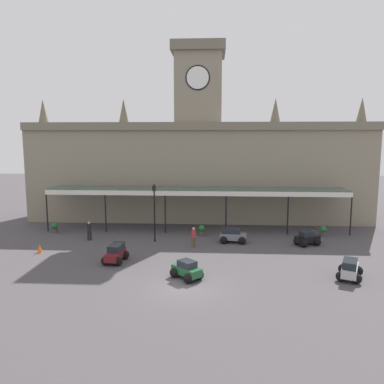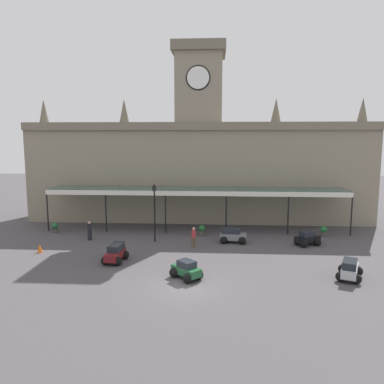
{
  "view_description": "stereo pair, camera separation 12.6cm",
  "coord_description": "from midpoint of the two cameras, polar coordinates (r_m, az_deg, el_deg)",
  "views": [
    {
      "loc": [
        1.71,
        -21.79,
        8.9
      ],
      "look_at": [
        0.0,
        7.39,
        4.71
      ],
      "focal_mm": 35.44,
      "sensor_mm": 36.0,
      "label": 1
    },
    {
      "loc": [
        1.84,
        -21.78,
        8.9
      ],
      "look_at": [
        0.0,
        7.39,
        4.71
      ],
      "focal_mm": 35.44,
      "sensor_mm": 36.0,
      "label": 2
    }
  ],
  "objects": [
    {
      "name": "car_black_sedan",
      "position": [
        33.27,
        17.08,
        -6.83
      ],
      "size": [
        2.24,
        2.01,
        1.19
      ],
      "color": "black",
      "rests_on": "ground"
    },
    {
      "name": "traffic_cone",
      "position": [
        32.19,
        -21.82,
        -7.85
      ],
      "size": [
        0.4,
        0.4,
        0.69
      ],
      "primitive_type": "cone",
      "color": "orange",
      "rests_on": "ground"
    },
    {
      "name": "station_building",
      "position": [
        41.45,
        1.14,
        4.18
      ],
      "size": [
        36.18,
        6.21,
        18.51
      ],
      "color": "gray",
      "rests_on": "ground"
    },
    {
      "name": "victorian_lamppost",
      "position": [
        32.49,
        -5.55,
        -2.15
      ],
      "size": [
        0.3,
        0.3,
        5.0
      ],
      "color": "black",
      "rests_on": "ground"
    },
    {
      "name": "pedestrian_near_entrance",
      "position": [
        31.19,
        0.36,
        -6.68
      ],
      "size": [
        0.34,
        0.34,
        1.67
      ],
      "color": "brown",
      "rests_on": "ground"
    },
    {
      "name": "car_grey_estate",
      "position": [
        32.77,
        6.25,
        -6.62
      ],
      "size": [
        2.3,
        1.64,
        1.27
      ],
      "color": "slate",
      "rests_on": "ground"
    },
    {
      "name": "ground_plane",
      "position": [
        23.6,
        -1.0,
        -14.0
      ],
      "size": [
        140.0,
        140.0,
        0.0
      ],
      "primitive_type": "plane",
      "color": "#494448"
    },
    {
      "name": "pedestrian_beside_cars",
      "position": [
        34.44,
        -15.07,
        -5.54
      ],
      "size": [
        0.34,
        0.34,
        1.67
      ],
      "color": "black",
      "rests_on": "ground"
    },
    {
      "name": "planter_by_canopy",
      "position": [
        38.26,
        -19.84,
        -5.03
      ],
      "size": [
        0.6,
        0.6,
        0.96
      ],
      "color": "#47423D",
      "rests_on": "ground"
    },
    {
      "name": "car_maroon_estate",
      "position": [
        28.27,
        -11.31,
        -9.15
      ],
      "size": [
        1.69,
        2.33,
        1.27
      ],
      "color": "maroon",
      "rests_on": "ground"
    },
    {
      "name": "car_green_sedan",
      "position": [
        24.62,
        -0.72,
        -11.78
      ],
      "size": [
        2.22,
        2.21,
        1.19
      ],
      "color": "#1E512D",
      "rests_on": "ground"
    },
    {
      "name": "car_silver_estate",
      "position": [
        26.52,
        22.76,
        -10.82
      ],
      "size": [
        2.07,
        2.42,
        1.27
      ],
      "color": "#B2B5BA",
      "rests_on": "ground"
    },
    {
      "name": "planter_near_kerb",
      "position": [
        36.58,
        19.28,
        -5.6
      ],
      "size": [
        0.6,
        0.6,
        0.96
      ],
      "color": "#47423D",
      "rests_on": "ground"
    },
    {
      "name": "entrance_canopy",
      "position": [
        36.37,
        0.77,
        0.29
      ],
      "size": [
        28.63,
        3.26,
        4.07
      ],
      "color": "#38564C",
      "rests_on": "ground"
    },
    {
      "name": "planter_forecourt_centre",
      "position": [
        34.93,
        1.61,
        -5.77
      ],
      "size": [
        0.6,
        0.6,
        0.96
      ],
      "color": "#47423D",
      "rests_on": "ground"
    }
  ]
}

